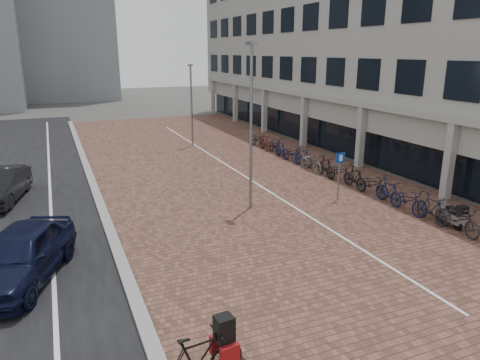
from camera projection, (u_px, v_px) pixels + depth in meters
The scene contains 15 objects.
ground at pixel (322, 278), 12.65m from camera, with size 140.00×140.00×0.00m, color #474442.
plaza_brick at pixel (231, 170), 24.02m from camera, with size 14.50×42.00×0.04m, color brown.
street_asphalt at pixel (2, 195), 19.92m from camera, with size 8.00×50.00×0.03m, color black.
curb at pixel (93, 184), 21.36m from camera, with size 0.35×42.00×0.14m, color gray.
lane_line at pixel (50, 190), 20.66m from camera, with size 0.12×44.00×0.00m, color white.
parking_line at pixel (234, 170), 24.09m from camera, with size 0.10×30.00×0.00m, color white.
office_building at pixel (363, 15), 29.31m from camera, with size 8.40×40.00×15.00m.
car_navy at pixel (20, 255), 12.33m from camera, with size 1.83×4.56×1.55m, color black.
car_dark at pixel (0, 186), 18.93m from camera, with size 1.49×4.28×1.41m, color black.
hero_bike at pixel (199, 359), 8.44m from camera, with size 1.94×0.76×1.34m.
scooter_front at pixel (450, 213), 16.30m from camera, with size 0.45×1.43×0.98m, color #A1A1A6, non-canonical shape.
parking_sign at pixel (339, 169), 18.99m from camera, with size 0.43×0.09×2.07m.
lamp_near at pixel (251, 130), 17.41m from camera, with size 0.12×0.12×6.45m, color slate.
lamp_far at pixel (192, 107), 29.46m from camera, with size 0.12×0.12×5.30m, color slate.
bike_row at pixel (326, 167), 22.77m from camera, with size 1.18×18.11×1.05m.
Camera 1 is at (-6.56, -9.59, 6.19)m, focal length 33.54 mm.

